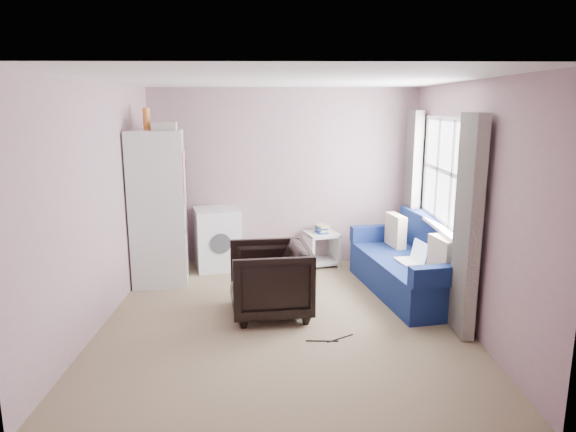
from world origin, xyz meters
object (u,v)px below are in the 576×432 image
fridge (158,207)px  washing_machine (217,237)px  sofa (416,267)px  armchair (270,277)px  side_table (321,246)px

fridge → washing_machine: bearing=32.3°
fridge → sofa: 3.30m
armchair → sofa: size_ratio=0.40×
fridge → sofa: size_ratio=1.04×
armchair → sofa: sofa is taller
washing_machine → sofa: bearing=-37.0°
armchair → washing_machine: (-0.77, 1.67, 0.01)m
washing_machine → side_table: washing_machine is taller
fridge → side_table: bearing=9.4°
armchair → sofa: bearing=102.8°
fridge → washing_machine: (0.66, 0.57, -0.55)m
fridge → side_table: fridge is taller
washing_machine → armchair: bearing=-80.4°
fridge → side_table: 2.35m
sofa → washing_machine: bearing=146.9°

